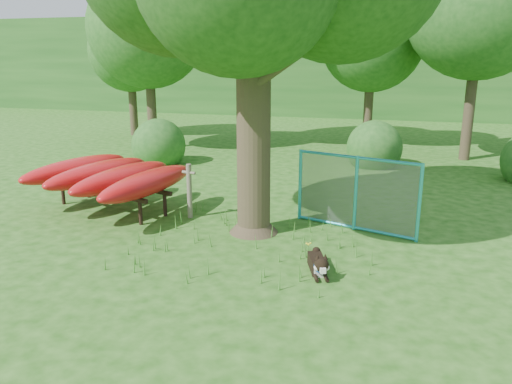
# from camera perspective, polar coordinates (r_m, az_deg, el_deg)

# --- Properties ---
(ground) EXTENTS (80.00, 80.00, 0.00)m
(ground) POSITION_cam_1_polar(r_m,az_deg,el_deg) (8.73, -3.46, -8.25)
(ground) COLOR #1C4F0F
(ground) RESTS_ON ground
(wooden_post) EXTENTS (0.33, 0.13, 1.22)m
(wooden_post) POSITION_cam_1_polar(r_m,az_deg,el_deg) (11.08, -7.62, 0.27)
(wooden_post) COLOR #68604E
(wooden_post) RESTS_ON ground
(kayak_rack) EXTENTS (3.72, 4.02, 1.08)m
(kayak_rack) POSITION_cam_1_polar(r_m,az_deg,el_deg) (11.98, -16.33, 1.84)
(kayak_rack) COLOR black
(kayak_rack) RESTS_ON ground
(husky_dog) EXTENTS (0.49, 1.00, 0.45)m
(husky_dog) POSITION_cam_1_polar(r_m,az_deg,el_deg) (8.37, 7.17, -8.22)
(husky_dog) COLOR black
(husky_dog) RESTS_ON ground
(fence_section) EXTENTS (2.55, 0.89, 2.59)m
(fence_section) POSITION_cam_1_polar(r_m,az_deg,el_deg) (10.38, 11.32, -0.14)
(fence_section) COLOR #2AAFC7
(fence_section) RESTS_ON ground
(wildflower_clump) EXTENTS (0.11, 0.10, 0.24)m
(wildflower_clump) POSITION_cam_1_polar(r_m,az_deg,el_deg) (9.09, 5.97, -6.01)
(wildflower_clump) COLOR #43822A
(wildflower_clump) RESTS_ON ground
(bg_tree_a) EXTENTS (4.40, 4.40, 6.70)m
(bg_tree_a) POSITION_cam_1_polar(r_m,az_deg,el_deg) (19.84, -12.32, 17.75)
(bg_tree_a) COLOR #372C1E
(bg_tree_a) RESTS_ON ground
(bg_tree_c) EXTENTS (4.00, 4.00, 6.12)m
(bg_tree_c) POSITION_cam_1_polar(r_m,az_deg,el_deg) (20.59, 13.14, 16.55)
(bg_tree_c) COLOR #372C1E
(bg_tree_c) RESTS_ON ground
(bg_tree_d) EXTENTS (4.80, 4.80, 7.50)m
(bg_tree_d) POSITION_cam_1_polar(r_m,az_deg,el_deg) (18.76, 24.29, 18.84)
(bg_tree_d) COLOR #372C1E
(bg_tree_d) RESTS_ON ground
(bg_tree_f) EXTENTS (3.60, 3.60, 5.55)m
(bg_tree_f) POSITION_cam_1_polar(r_m,az_deg,el_deg) (23.64, -14.25, 15.33)
(bg_tree_f) COLOR #372C1E
(bg_tree_f) RESTS_ON ground
(shrub_left) EXTENTS (1.80, 1.80, 1.80)m
(shrub_left) POSITION_cam_1_polar(r_m,az_deg,el_deg) (17.25, -10.96, 3.27)
(shrub_left) COLOR #20571C
(shrub_left) RESTS_ON ground
(shrub_mid) EXTENTS (1.80, 1.80, 1.80)m
(shrub_mid) POSITION_cam_1_polar(r_m,az_deg,el_deg) (16.92, 13.24, 2.92)
(shrub_mid) COLOR #20571C
(shrub_mid) RESTS_ON ground
(wooded_hillside) EXTENTS (80.00, 12.00, 6.00)m
(wooded_hillside) POSITION_cam_1_polar(r_m,az_deg,el_deg) (35.65, 11.95, 14.06)
(wooded_hillside) COLOR #20571C
(wooded_hillside) RESTS_ON ground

